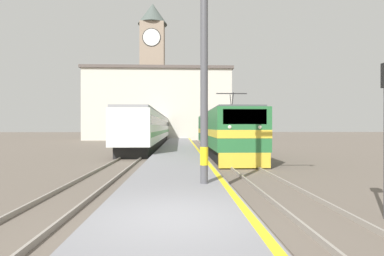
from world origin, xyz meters
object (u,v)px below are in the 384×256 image
Objects in this scene: locomotive_train at (223,133)px; catenary_mast at (208,57)px; passenger_train at (157,129)px; clock_tower at (153,66)px.

catenary_mast is (-2.50, -13.87, 2.74)m from locomotive_train.
clock_tower reaches higher than passenger_train.
passenger_train is at bearing 97.10° from catenary_mast.
catenary_mast is at bearing -82.90° from passenger_train.
locomotive_train is 0.60× the size of clock_tower.
clock_tower is at bearing 103.51° from locomotive_train.
passenger_train is 6.01× the size of catenary_mast.
clock_tower is at bearing 97.50° from passenger_train.
locomotive_train is 1.98× the size of catenary_mast.
clock_tower reaches higher than locomotive_train.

